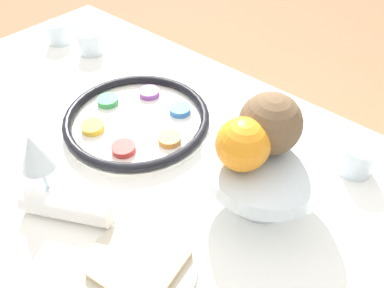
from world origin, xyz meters
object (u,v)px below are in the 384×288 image
(seder_plate, at_px, (137,119))
(wine_glass, at_px, (35,154))
(napkin_roll, at_px, (67,208))
(orange_fruit, at_px, (243,144))
(cup_mid, at_px, (358,159))
(cup_far, at_px, (59,33))
(cup_near, at_px, (90,43))
(bread_plate, at_px, (140,266))
(fruit_stand, at_px, (265,167))
(coconut, at_px, (270,124))

(seder_plate, xyz_separation_m, wine_glass, (0.01, -0.24, 0.08))
(napkin_roll, bearing_deg, orange_fruit, 45.36)
(wine_glass, xyz_separation_m, cup_mid, (0.42, 0.43, -0.06))
(seder_plate, bearing_deg, cup_far, 166.65)
(wine_glass, relative_size, cup_near, 1.99)
(bread_plate, distance_m, napkin_roll, 0.17)
(bread_plate, bearing_deg, seder_plate, 138.05)
(fruit_stand, bearing_deg, wine_glass, -142.71)
(wine_glass, xyz_separation_m, fruit_stand, (0.32, 0.24, -0.00))
(napkin_roll, bearing_deg, wine_glass, 172.34)
(cup_near, bearing_deg, cup_far, -169.10)
(orange_fruit, xyz_separation_m, cup_far, (-0.76, 0.15, -0.12))
(coconut, distance_m, cup_far, 0.79)
(fruit_stand, xyz_separation_m, bread_plate, (-0.06, -0.24, -0.08))
(bread_plate, xyz_separation_m, napkin_roll, (-0.17, -0.01, 0.01))
(fruit_stand, bearing_deg, cup_near, 168.89)
(seder_plate, height_order, orange_fruit, orange_fruit)
(seder_plate, height_order, cup_near, cup_near)
(seder_plate, xyz_separation_m, napkin_roll, (0.09, -0.25, 0.01))
(wine_glass, height_order, orange_fruit, orange_fruit)
(seder_plate, bearing_deg, wine_glass, -87.60)
(napkin_roll, height_order, cup_far, cup_far)
(bread_plate, relative_size, cup_mid, 2.74)
(coconut, bearing_deg, napkin_roll, -128.78)
(coconut, bearing_deg, orange_fruit, -98.88)
(cup_near, bearing_deg, cup_mid, 4.28)
(wine_glass, relative_size, orange_fruit, 1.52)
(seder_plate, relative_size, coconut, 3.14)
(cup_mid, bearing_deg, seder_plate, -156.17)
(coconut, bearing_deg, cup_mid, 55.49)
(wine_glass, height_order, cup_far, wine_glass)
(wine_glass, distance_m, orange_fruit, 0.36)
(seder_plate, xyz_separation_m, cup_far, (-0.46, 0.11, 0.02))
(fruit_stand, height_order, cup_near, fruit_stand)
(seder_plate, relative_size, napkin_roll, 1.99)
(fruit_stand, distance_m, cup_near, 0.68)
(wine_glass, bearing_deg, bread_plate, 0.54)
(bread_plate, bearing_deg, orange_fruit, 78.95)
(cup_near, distance_m, cup_mid, 0.77)
(cup_mid, bearing_deg, cup_far, -174.80)
(cup_near, bearing_deg, wine_glass, -47.11)
(seder_plate, height_order, fruit_stand, fruit_stand)
(wine_glass, distance_m, bread_plate, 0.27)
(cup_near, height_order, cup_mid, same)
(coconut, relative_size, cup_mid, 1.57)
(orange_fruit, xyz_separation_m, bread_plate, (-0.04, -0.20, -0.15))
(cup_near, relative_size, cup_mid, 1.00)
(wine_glass, bearing_deg, napkin_roll, -7.66)
(cup_far, bearing_deg, wine_glass, -36.73)
(wine_glass, relative_size, coconut, 1.27)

